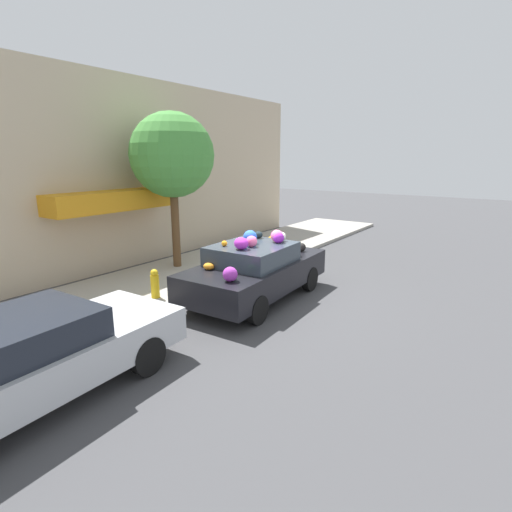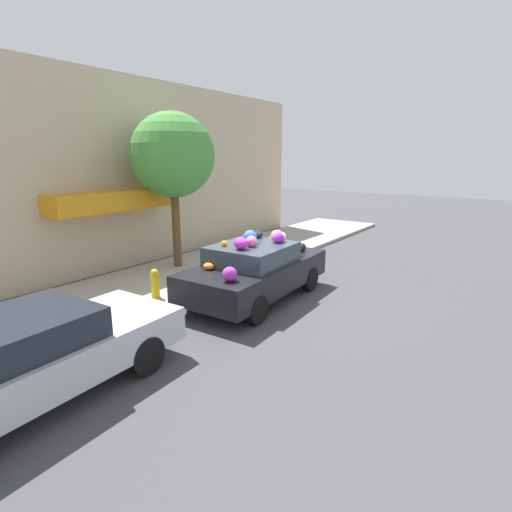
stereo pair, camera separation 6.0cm
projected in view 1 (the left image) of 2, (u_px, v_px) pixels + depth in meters
name	position (u px, v px, depth m)	size (l,w,h in m)	color
ground_plane	(251.00, 297.00, 9.88)	(60.00, 60.00, 0.00)	#424244
sidewalk_curb	(174.00, 277.00, 11.37)	(24.00, 3.20, 0.13)	#9E998E
building_facade	(117.00, 176.00, 11.91)	(18.00, 1.20, 5.74)	#C6B293
street_tree	(172.00, 156.00, 11.45)	(2.43, 2.43, 4.52)	brown
fire_hydrant	(155.00, 284.00, 9.41)	(0.20, 0.20, 0.70)	gold
art_car	(256.00, 269.00, 9.59)	(4.19, 2.03, 1.71)	black
parked_car_plain	(29.00, 357.00, 5.51)	(4.45, 1.92, 1.32)	#B7BABF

